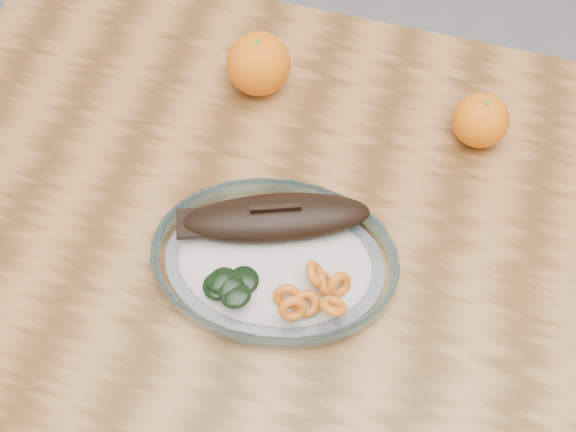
{
  "coord_description": "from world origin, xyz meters",
  "views": [
    {
      "loc": [
        0.03,
        -0.38,
        1.54
      ],
      "look_at": [
        -0.09,
        0.03,
        0.77
      ],
      "focal_mm": 45.0,
      "sensor_mm": 36.0,
      "label": 1
    }
  ],
  "objects_px": {
    "orange_left": "(259,64)",
    "orange_right": "(481,120)",
    "plated_meal": "(275,258)",
    "dining_table": "(345,297)"
  },
  "relations": [
    {
      "from": "dining_table",
      "to": "plated_meal",
      "type": "bearing_deg",
      "value": -164.7
    },
    {
      "from": "plated_meal",
      "to": "orange_right",
      "type": "height_order",
      "value": "plated_meal"
    },
    {
      "from": "dining_table",
      "to": "plated_meal",
      "type": "relative_size",
      "value": 2.03
    },
    {
      "from": "plated_meal",
      "to": "dining_table",
      "type": "bearing_deg",
      "value": 7.91
    },
    {
      "from": "dining_table",
      "to": "orange_right",
      "type": "bearing_deg",
      "value": 62.83
    },
    {
      "from": "plated_meal",
      "to": "orange_left",
      "type": "xyz_separation_m",
      "value": [
        -0.1,
        0.26,
        0.03
      ]
    },
    {
      "from": "orange_left",
      "to": "orange_right",
      "type": "distance_m",
      "value": 0.3
    },
    {
      "from": "plated_meal",
      "to": "orange_right",
      "type": "xyz_separation_m",
      "value": [
        0.21,
        0.25,
        0.02
      ]
    },
    {
      "from": "dining_table",
      "to": "orange_right",
      "type": "relative_size",
      "value": 16.41
    },
    {
      "from": "dining_table",
      "to": "orange_left",
      "type": "distance_m",
      "value": 0.33
    }
  ]
}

